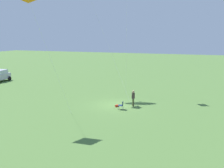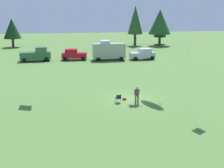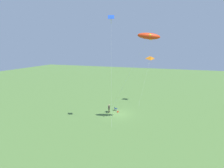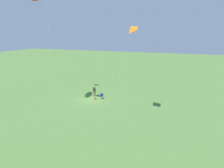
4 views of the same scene
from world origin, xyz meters
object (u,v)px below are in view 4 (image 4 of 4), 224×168
person_kite_flyer (94,90)px  backpack_on_grass (95,99)px  folding_chair (102,96)px  kite_delta_orange (131,29)px

person_kite_flyer → backpack_on_grass: 1.99m
person_kite_flyer → folding_chair: person_kite_flyer is taller
folding_chair → kite_delta_orange: bearing=38.2°
folding_chair → backpack_on_grass: bearing=-52.9°
folding_chair → backpack_on_grass: (0.75, 0.76, -0.38)m
backpack_on_grass → person_kite_flyer: bearing=-60.7°
person_kite_flyer → kite_delta_orange: (-7.88, 6.73, 9.58)m
person_kite_flyer → folding_chair: (-1.62, 0.78, -0.53)m
person_kite_flyer → folding_chair: bearing=64.1°
folding_chair → kite_delta_orange: (-6.26, 5.95, 10.11)m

